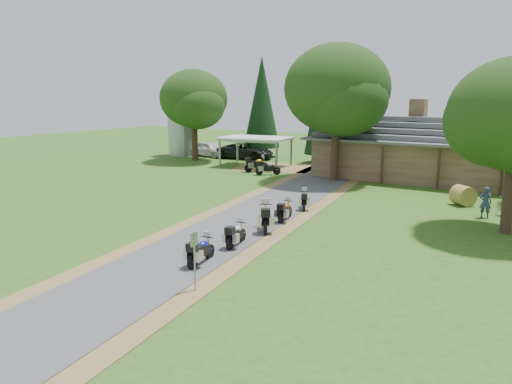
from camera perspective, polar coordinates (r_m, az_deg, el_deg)
The scene contains 22 objects.
ground at distance 22.18m, azimuth -7.01°, elevation -6.33°, with size 120.00×120.00×0.00m, color #2B5A19.
driveway at distance 25.55m, azimuth -2.25°, elevation -3.89°, with size 46.00×46.00×0.00m, color #444446.
lodge at distance 41.27m, azimuth 21.52°, elevation 4.61°, with size 21.40×9.40×4.90m, color brown, non-canonical shape.
silo at distance 54.92m, azimuth -8.42°, elevation 7.51°, with size 3.14×3.14×6.39m, color gray.
carport at distance 46.05m, azimuth -0.03°, elevation 4.62°, with size 6.24×4.16×2.70m, color silver, non-canonical shape.
car_white_sedan at distance 53.46m, azimuth -5.28°, elevation 5.13°, with size 6.05×2.56×2.02m, color silver.
car_dark_suv at distance 51.37m, azimuth -1.21°, elevation 5.16°, with size 6.35×2.70×2.43m, color black.
motorcycle_row_a at distance 19.96m, azimuth -6.29°, elevation -6.54°, with size 1.73×0.56×1.18m, color navy, non-canonical shape.
motorcycle_row_b at distance 22.13m, azimuth -2.28°, elevation -4.71°, with size 1.71×0.56×1.17m, color #B7B9BF, non-canonical shape.
motorcycle_row_c at distance 24.59m, azimuth 1.09°, elevation -2.74°, with size 2.12×0.69×1.45m, color gold, non-canonical shape.
motorcycle_row_d at distance 26.50m, azimuth 3.36°, elevation -2.02°, with size 1.73×0.57×1.19m, color #BB420A, non-canonical shape.
motorcycle_row_e at distance 29.30m, azimuth 5.52°, elevation -0.80°, with size 1.68×0.55×1.15m, color black, non-canonical shape.
motorcycle_carport_a at distance 42.99m, azimuth 0.10°, elevation 3.27°, with size 2.04×0.66×1.39m, color #CEA300, non-canonical shape.
motorcycle_carport_b at distance 41.26m, azimuth 1.38°, elevation 2.84°, with size 1.86×0.61×1.27m, color slate, non-canonical shape.
person_a at distance 29.70m, azimuth 24.77°, elevation -0.80°, with size 0.57×0.41×2.00m, color #32405D.
person_b at distance 30.86m, azimuth 26.77°, elevation -0.47°, with size 0.59×0.43×2.09m, color #32405D.
hay_bale at distance 32.52m, azimuth 22.59°, elevation -0.38°, with size 1.20×1.20×1.10m, color olive.
sign_post at distance 17.22m, azimuth -7.03°, elevation -7.90°, with size 0.38×0.06×2.09m, color gray, non-canonical shape.
oak_lodge_left at distance 38.67m, azimuth 9.17°, elevation 9.59°, with size 7.95×7.95×11.29m, color black, non-canonical shape.
oak_silo at distance 50.28m, azimuth -7.11°, elevation 9.21°, with size 6.67×6.67×9.90m, color black, non-canonical shape.
cedar_near at distance 48.56m, azimuth 7.56°, elevation 9.41°, with size 3.31×3.31×10.37m, color black.
cedar_far at distance 52.98m, azimuth 0.66°, elevation 9.70°, with size 3.84×3.84×10.46m, color black.
Camera 1 is at (13.38, -16.39, 6.67)m, focal length 35.00 mm.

